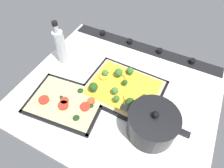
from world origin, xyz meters
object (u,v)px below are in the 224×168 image
object	(u,v)px
broccoli_pizza	(122,87)
oil_bottle	(61,46)
cooking_pot	(152,124)
baking_tray_front	(123,89)
veggie_pizza_back	(66,102)
baking_tray_back	(66,102)

from	to	relation	value
broccoli_pizza	oil_bottle	world-z (taller)	oil_bottle
cooking_pot	oil_bottle	world-z (taller)	oil_bottle
cooking_pot	oil_bottle	bearing A→B (deg)	-17.70
baking_tray_front	veggie_pizza_back	bearing A→B (deg)	43.38
baking_tray_back	oil_bottle	size ratio (longest dim) A/B	1.48
baking_tray_back	broccoli_pizza	bearing A→B (deg)	-136.90
baking_tray_back	oil_bottle	distance (cm)	27.54
cooking_pot	oil_bottle	xyz separation A→B (cm)	(51.81, -16.54, 3.84)
baking_tray_front	oil_bottle	distance (cm)	35.84
veggie_pizza_back	oil_bottle	world-z (taller)	oil_bottle
broccoli_pizza	veggie_pizza_back	world-z (taller)	broccoli_pizza
baking_tray_front	veggie_pizza_back	distance (cm)	25.36
baking_tray_front	oil_bottle	world-z (taller)	oil_bottle
baking_tray_front	veggie_pizza_back	xyz separation A→B (cm)	(18.43, 17.41, 0.73)
broccoli_pizza	veggie_pizza_back	xyz separation A→B (cm)	(17.79, 17.01, -0.85)
baking_tray_front	cooking_pot	bearing A→B (deg)	142.67
veggie_pizza_back	cooking_pot	xyz separation A→B (cm)	(-35.70, -4.24, 4.41)
cooking_pot	oil_bottle	size ratio (longest dim) A/B	1.13
veggie_pizza_back	oil_bottle	size ratio (longest dim) A/B	1.36
oil_bottle	cooking_pot	bearing A→B (deg)	162.30
baking_tray_front	oil_bottle	bearing A→B (deg)	-5.56
broccoli_pizza	baking_tray_back	bearing A→B (deg)	43.10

